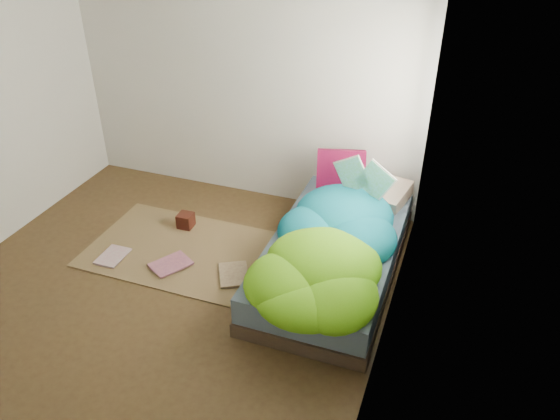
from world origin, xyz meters
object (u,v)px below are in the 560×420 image
(bed, at_px, (334,256))
(floor_book_b, at_px, (164,258))
(floor_book_a, at_px, (102,254))
(open_book, at_px, (364,167))
(wooden_box, at_px, (186,220))
(pillow_magenta, at_px, (341,174))

(bed, height_order, floor_book_b, bed)
(bed, relative_size, floor_book_b, 6.17)
(floor_book_a, bearing_deg, floor_book_b, 12.50)
(floor_book_a, bearing_deg, open_book, 22.33)
(bed, relative_size, wooden_box, 14.59)
(bed, relative_size, pillow_magenta, 4.60)
(open_book, relative_size, wooden_box, 3.24)
(bed, xyz_separation_m, floor_book_b, (-1.43, -0.36, -0.14))
(wooden_box, xyz_separation_m, floor_book_b, (0.07, -0.53, -0.05))
(open_book, bearing_deg, floor_book_a, -143.73)
(floor_book_b, bearing_deg, wooden_box, 128.06)
(open_book, xyz_separation_m, wooden_box, (-1.60, -0.24, -0.73))
(floor_book_b, bearing_deg, pillow_magenta, 70.72)
(pillow_magenta, bearing_deg, open_book, -63.85)
(pillow_magenta, distance_m, wooden_box, 1.52)
(open_book, relative_size, floor_book_a, 1.52)
(bed, bearing_deg, floor_book_b, -165.99)
(pillow_magenta, xyz_separation_m, wooden_box, (-1.34, -0.54, -0.48))
(bed, relative_size, open_book, 4.51)
(wooden_box, distance_m, floor_book_b, 0.54)
(wooden_box, relative_size, floor_book_a, 0.47)
(open_book, xyz_separation_m, floor_book_a, (-2.08, -0.90, -0.79))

